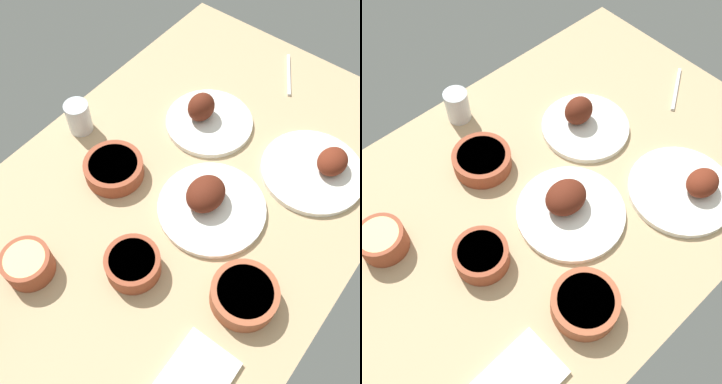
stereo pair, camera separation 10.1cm
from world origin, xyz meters
TOP-DOWN VIEW (x-y plane):
  - dining_table at (0.00, 0.00)cm, footprint 140.00×90.00cm
  - plate_near_viewer at (1.89, -7.92)cm, footprint 27.48×27.48cm
  - plate_center_main at (24.55, 9.67)cm, footprint 25.00×25.00cm
  - plate_far_side at (28.49, -24.00)cm, footprint 27.47×27.47cm
  - bowl_pasta at (-37.53, 14.70)cm, footprint 11.41×11.41cm
  - bowl_sauce at (-12.90, -28.13)cm, footprint 15.13×15.13cm
  - bowl_soup at (-22.55, -4.02)cm, footprint 12.94×12.94cm
  - bowl_onions at (-5.27, 18.04)cm, footprint 15.68×15.68cm
  - water_tumbler at (0.61, 36.53)cm, footprint 6.79×6.79cm
  - folded_napkin at (-34.26, -29.93)cm, footprint 19.41×13.19cm
  - fork_loose at (56.53, 1.01)cm, footprint 15.93×10.24cm

SIDE VIEW (x-z plane):
  - dining_table at x=0.00cm, z-range 0.00..4.00cm
  - fork_loose at x=56.53cm, z-range 4.00..4.80cm
  - folded_napkin at x=-34.26cm, z-range 4.00..5.20cm
  - plate_far_side at x=28.49cm, z-range 2.00..9.48cm
  - plate_center_main at x=24.55cm, z-range 1.61..10.99cm
  - plate_near_viewer at x=1.89cm, z-range 2.07..10.65cm
  - bowl_onions at x=-5.27cm, z-range 4.24..9.15cm
  - bowl_sauce at x=-12.90cm, z-range 4.24..9.73cm
  - bowl_soup at x=-22.55cm, z-range 4.25..9.90cm
  - bowl_pasta at x=-37.53cm, z-range 4.26..10.67cm
  - water_tumbler at x=0.61cm, z-range 4.00..13.43cm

